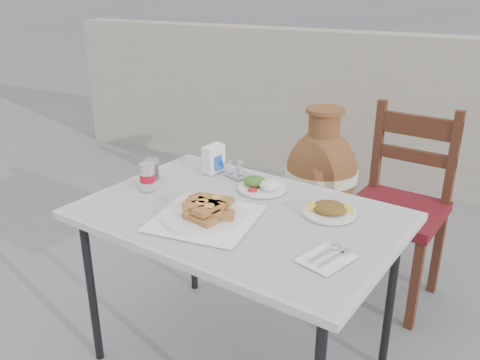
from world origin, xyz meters
The scene contains 12 objects.
cafe_table centered at (-0.18, 0.10, 0.69)m, with size 1.33×1.00×0.75m.
pide_plate centered at (-0.27, -0.01, 0.78)m, with size 0.40×0.40×0.08m.
salad_rice_plate centered at (-0.19, 0.34, 0.77)m, with size 0.21×0.21×0.05m.
salad_chopped_plate centered at (0.14, 0.24, 0.76)m, with size 0.21×0.21×0.04m.
soda_can centered at (-0.63, 0.12, 0.81)m, with size 0.07×0.07×0.12m.
cola_glass centered at (-0.69, 0.24, 0.79)m, with size 0.06×0.06×0.09m.
napkin_holder centered at (-0.48, 0.43, 0.81)m, with size 0.08×0.12×0.13m.
condiment_caddy centered at (-0.35, 0.43, 0.77)m, with size 0.13×0.12×0.07m.
cutlery_napkin centered at (0.24, -0.08, 0.75)m, with size 0.19×0.21×0.01m.
chair centered at (0.30, 0.95, 0.52)m, with size 0.51×0.51×1.01m.
terracotta_urn centered at (-0.28, 1.52, 0.39)m, with size 0.48×0.48×0.83m.
back_wall centered at (0.00, 2.50, 0.60)m, with size 6.00×0.25×1.20m, color #A69D8A.
Camera 1 is at (0.63, -1.51, 1.61)m, focal length 38.00 mm.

